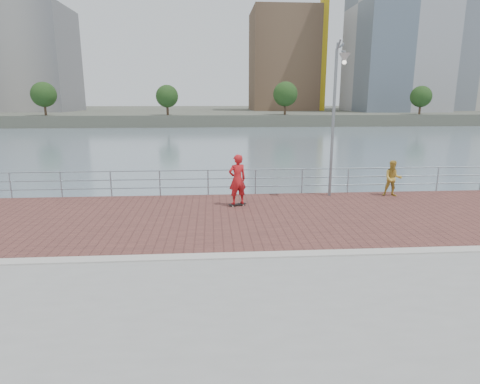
{
  "coord_description": "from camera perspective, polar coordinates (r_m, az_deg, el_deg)",
  "views": [
    {
      "loc": [
        -0.85,
        -9.94,
        4.13
      ],
      "look_at": [
        0.0,
        2.0,
        1.3
      ],
      "focal_mm": 30.0,
      "sensor_mm": 36.0,
      "label": 1
    }
  ],
  "objects": [
    {
      "name": "water",
      "position": [
        11.7,
        0.73,
        -18.28
      ],
      "size": [
        400.0,
        400.0,
        0.0
      ],
      "primitive_type": "plane",
      "color": "slate",
      "rests_on": "ground"
    },
    {
      "name": "brick_lane",
      "position": [
        14.17,
        -0.46,
        -3.59
      ],
      "size": [
        40.0,
        6.8,
        0.02
      ],
      "primitive_type": "cube",
      "color": "brown",
      "rests_on": "seawall"
    },
    {
      "name": "curb",
      "position": [
        10.78,
        0.76,
        -9.05
      ],
      "size": [
        40.0,
        0.4,
        0.06
      ],
      "primitive_type": "cube",
      "color": "#B7B5AD",
      "rests_on": "seawall"
    },
    {
      "name": "far_shore",
      "position": [
        132.53,
        -3.75,
        11.17
      ],
      "size": [
        320.0,
        95.0,
        2.5
      ],
      "primitive_type": "cube",
      "color": "#4C5142",
      "rests_on": "ground"
    },
    {
      "name": "guardrail",
      "position": [
        17.3,
        -1.17,
        1.84
      ],
      "size": [
        39.06,
        0.06,
        1.13
      ],
      "color": "#8C9EA8",
      "rests_on": "brick_lane"
    },
    {
      "name": "street_lamp",
      "position": [
        16.76,
        13.77,
        13.52
      ],
      "size": [
        0.44,
        1.28,
        6.05
      ],
      "color": "gray",
      "rests_on": "brick_lane"
    },
    {
      "name": "skateboard",
      "position": [
        15.58,
        -0.37,
        -1.76
      ],
      "size": [
        0.71,
        0.38,
        0.08
      ],
      "rotation": [
        0.0,
        0.0,
        0.32
      ],
      "color": "black",
      "rests_on": "brick_lane"
    },
    {
      "name": "skateboarder",
      "position": [
        15.35,
        -0.38,
        1.81
      ],
      "size": [
        0.81,
        0.66,
        1.93
      ],
      "primitive_type": "imported",
      "rotation": [
        0.0,
        0.0,
        3.46
      ],
      "color": "red",
      "rests_on": "skateboard"
    },
    {
      "name": "bystander",
      "position": [
        18.17,
        20.91,
        1.81
      ],
      "size": [
        0.87,
        0.75,
        1.53
      ],
      "primitive_type": "imported",
      "rotation": [
        0.0,
        0.0,
        -0.26
      ],
      "color": "gold",
      "rests_on": "brick_lane"
    },
    {
      "name": "skyline",
      "position": [
        119.56,
        11.44,
        22.03
      ],
      "size": [
        233.0,
        41.0,
        60.55
      ],
      "color": "#ADA38E",
      "rests_on": "far_shore"
    },
    {
      "name": "shoreline_trees",
      "position": [
        88.32,
        6.28,
        13.42
      ],
      "size": [
        169.32,
        5.21,
        6.94
      ],
      "color": "#473323",
      "rests_on": "far_shore"
    }
  ]
}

